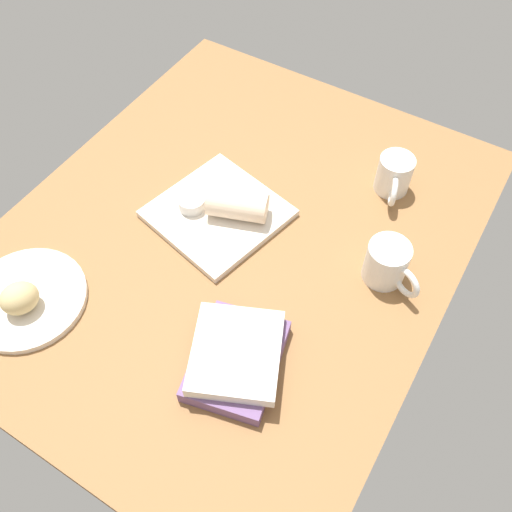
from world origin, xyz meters
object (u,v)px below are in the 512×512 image
round_plate (27,299)px  book_stack (236,357)px  square_plate (218,213)px  scone_pastry (19,298)px  second_mug (394,175)px  breakfast_wrap (237,205)px  coffee_mug (388,263)px  sauce_cup (192,202)px

round_plate → book_stack: (-9.87, 41.75, 2.09)cm
square_plate → round_plate: bearing=-28.1°
scone_pastry → second_mug: bearing=144.3°
breakfast_wrap → coffee_mug: size_ratio=1.00×
round_plate → breakfast_wrap: (-38.36, 23.93, 4.01)cm
sauce_cup → coffee_mug: coffee_mug is taller
square_plate → coffee_mug: coffee_mug is taller
breakfast_wrap → second_mug: 35.06cm
breakfast_wrap → coffee_mug: bearing=-105.3°
coffee_mug → breakfast_wrap: bearing=-85.5°
scone_pastry → breakfast_wrap: (-40.00, 22.39, 0.26)cm
coffee_mug → sauce_cup: bearing=-82.1°
book_stack → second_mug: second_mug is taller
round_plate → scone_pastry: bearing=43.2°
round_plate → book_stack: bearing=103.3°
scone_pastry → coffee_mug: size_ratio=0.57×
sauce_cup → second_mug: 44.26cm
round_plate → book_stack: 42.95cm
breakfast_wrap → second_mug: second_mug is taller
round_plate → square_plate: bearing=151.9°
square_plate → book_stack: bearing=39.2°
book_stack → coffee_mug: 34.52cm
breakfast_wrap → book_stack: breakfast_wrap is taller
square_plate → book_stack: 34.94cm
breakfast_wrap → round_plate: bearing=128.2°
square_plate → second_mug: 39.26cm
square_plate → coffee_mug: 37.33cm
sauce_cup → round_plate: bearing=-22.4°
round_plate → coffee_mug: (-40.96, 56.63, 3.88)cm
square_plate → breakfast_wrap: size_ratio=1.98×
square_plate → sauce_cup: bearing=-71.1°
breakfast_wrap → second_mug: size_ratio=1.05×
coffee_mug → second_mug: (-22.52, -8.24, -0.14)cm
square_plate → breakfast_wrap: 5.93cm
round_plate → second_mug: bearing=142.7°
square_plate → second_mug: (-26.56, 28.67, 3.64)cm
scone_pastry → coffee_mug: coffee_mug is taller
square_plate → breakfast_wrap: bearing=108.9°
breakfast_wrap → book_stack: bearing=-167.8°
round_plate → coffee_mug: coffee_mug is taller
scone_pastry → book_stack: bearing=106.0°
sauce_cup → breakfast_wrap: breakfast_wrap is taller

